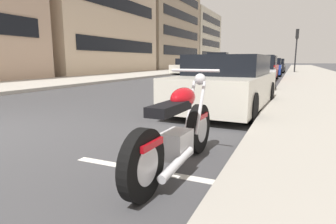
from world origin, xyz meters
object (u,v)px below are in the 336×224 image
(parked_motorcycle, at_px, (178,133))
(parked_car_at_intersection, at_px, (270,68))
(parked_car_second_in_row, at_px, (228,84))
(parked_car_behind_motorcycle, at_px, (262,69))
(car_opposite_curb, at_px, (188,67))
(traffic_signal_near_corner, at_px, (297,41))
(parked_car_mid_block, at_px, (254,73))
(parked_car_across_street, at_px, (275,66))
(crossing_truck, at_px, (225,63))

(parked_motorcycle, distance_m, parked_car_at_intersection, 21.58)
(parked_car_second_in_row, height_order, parked_car_behind_motorcycle, parked_car_behind_motorcycle)
(parked_car_behind_motorcycle, relative_size, parked_car_at_intersection, 0.94)
(parked_car_at_intersection, xyz_separation_m, car_opposite_curb, (-0.31, 6.96, 0.00))
(parked_car_at_intersection, xyz_separation_m, traffic_signal_near_corner, (4.88, -1.84, 2.32))
(parked_car_mid_block, distance_m, parked_car_behind_motorcycle, 5.72)
(parked_car_across_street, xyz_separation_m, car_opposite_curb, (-6.71, 6.97, -0.01))
(parked_car_across_street, bearing_deg, crossing_truck, 100.07)
(crossing_truck, distance_m, traffic_signal_near_corner, 7.12)
(parked_car_across_street, bearing_deg, car_opposite_curb, 134.06)
(parked_motorcycle, relative_size, parked_car_behind_motorcycle, 0.52)
(parked_motorcycle, height_order, parked_car_second_in_row, parked_car_second_in_row)
(parked_car_mid_block, height_order, parked_car_at_intersection, parked_car_mid_block)
(parked_car_behind_motorcycle, bearing_deg, traffic_signal_near_corner, -10.39)
(parked_car_across_street, bearing_deg, parked_car_behind_motorcycle, 179.76)
(parked_car_mid_block, xyz_separation_m, parked_car_across_street, (17.71, 0.13, -0.03))
(parked_motorcycle, xyz_separation_m, car_opposite_curb, (21.25, 7.59, 0.22))
(parked_car_mid_block, bearing_deg, parked_motorcycle, 178.86)
(crossing_truck, height_order, traffic_signal_near_corner, traffic_signal_near_corner)
(parked_car_mid_block, relative_size, parked_car_behind_motorcycle, 1.16)
(parked_car_behind_motorcycle, relative_size, parked_car_across_street, 0.91)
(parked_car_behind_motorcycle, bearing_deg, parked_car_across_street, -0.42)
(crossing_truck, xyz_separation_m, traffic_signal_near_corner, (-0.65, -6.80, 2.03))
(parked_car_second_in_row, distance_m, parked_car_at_intersection, 17.28)
(parked_motorcycle, xyz_separation_m, parked_car_behind_motorcycle, (15.98, 0.70, 0.26))
(parked_car_second_in_row, xyz_separation_m, parked_car_mid_block, (5.98, 0.13, 0.03))
(parked_car_second_in_row, bearing_deg, car_opposite_curb, 25.46)
(parked_motorcycle, bearing_deg, parked_car_second_in_row, 6.51)
(parked_car_at_intersection, relative_size, crossing_truck, 0.82)
(parked_motorcycle, bearing_deg, parked_car_at_intersection, 3.33)
(parked_car_at_intersection, bearing_deg, parked_car_behind_motorcycle, 178.10)
(traffic_signal_near_corner, bearing_deg, parked_motorcycle, 177.38)
(parked_car_mid_block, distance_m, car_opposite_curb, 13.09)
(parked_car_second_in_row, relative_size, parked_car_mid_block, 0.93)
(parked_car_mid_block, relative_size, traffic_signal_near_corner, 1.21)
(parked_car_at_intersection, distance_m, car_opposite_curb, 6.97)
(parked_car_at_intersection, distance_m, crossing_truck, 7.43)
(car_opposite_curb, bearing_deg, crossing_truck, 162.25)
(parked_car_at_intersection, distance_m, traffic_signal_near_corner, 5.71)
(parked_car_behind_motorcycle, height_order, parked_car_at_intersection, parked_car_behind_motorcycle)
(parked_motorcycle, bearing_deg, parked_car_across_street, 2.92)
(parked_car_behind_motorcycle, xyz_separation_m, parked_car_at_intersection, (5.59, -0.07, -0.04))
(parked_car_across_street, height_order, car_opposite_curb, same)
(parked_motorcycle, xyz_separation_m, traffic_signal_near_corner, (26.45, -1.21, 2.54))
(parked_car_mid_block, height_order, traffic_signal_near_corner, traffic_signal_near_corner)
(parked_motorcycle, distance_m, parked_car_across_street, 27.97)
(parked_car_second_in_row, relative_size, parked_car_at_intersection, 1.01)
(parked_car_mid_block, relative_size, car_opposite_curb, 1.13)
(parked_car_across_street, bearing_deg, parked_car_at_intersection, -179.96)
(car_opposite_curb, relative_size, traffic_signal_near_corner, 1.08)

